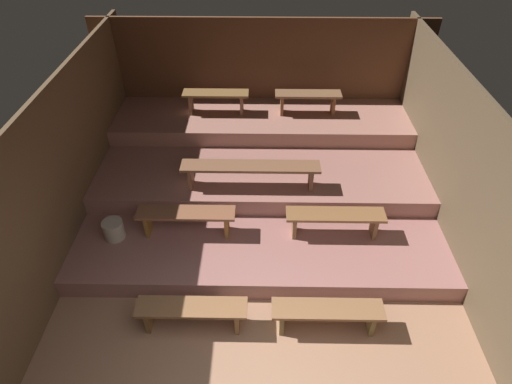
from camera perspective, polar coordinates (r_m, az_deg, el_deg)
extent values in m
cube|color=#9D7055|center=(6.35, 0.60, -5.30)|extent=(5.87, 6.09, 0.08)
cube|color=brown|center=(7.90, 0.82, 14.75)|extent=(5.87, 0.06, 2.25)
cube|color=brown|center=(6.15, -24.01, 3.15)|extent=(0.06, 6.09, 2.25)
cube|color=brown|center=(6.15, 25.39, 2.65)|extent=(0.06, 6.09, 2.25)
cube|color=#9B655F|center=(6.74, 0.66, -0.11)|extent=(5.07, 3.91, 0.27)
cube|color=#9F6A5F|center=(7.08, 0.71, 4.82)|extent=(5.07, 2.64, 0.27)
cube|color=#A67061|center=(7.53, 0.77, 9.52)|extent=(5.07, 1.26, 0.27)
cube|color=brown|center=(5.03, -8.73, -15.15)|extent=(1.28, 0.29, 0.04)
cube|color=brown|center=(5.29, -14.30, -15.99)|extent=(0.05, 0.23, 0.34)
cube|color=brown|center=(5.14, -2.55, -16.61)|extent=(0.05, 0.23, 0.34)
cube|color=brown|center=(5.03, 9.69, -15.35)|extent=(1.28, 0.29, 0.04)
cube|color=brown|center=(5.14, 3.47, -16.68)|extent=(0.05, 0.23, 0.34)
cube|color=brown|center=(5.29, 15.25, -16.30)|extent=(0.05, 0.23, 0.34)
cube|color=brown|center=(5.72, -9.48, -2.79)|extent=(1.32, 0.29, 0.04)
cube|color=brown|center=(5.97, -14.42, -4.04)|extent=(0.05, 0.23, 0.34)
cube|color=brown|center=(5.78, -3.98, -4.28)|extent=(0.05, 0.23, 0.34)
cube|color=brown|center=(5.72, 10.72, -3.00)|extent=(1.32, 0.29, 0.04)
cube|color=brown|center=(5.78, 5.19, -4.38)|extent=(0.05, 0.23, 0.34)
cube|color=brown|center=(5.96, 15.64, -4.35)|extent=(0.05, 0.23, 0.34)
cube|color=brown|center=(6.01, -0.75, 3.50)|extent=(1.99, 0.29, 0.04)
cube|color=brown|center=(6.21, -8.83, 2.10)|extent=(0.05, 0.23, 0.34)
cube|color=brown|center=(6.16, 7.42, 1.95)|extent=(0.05, 0.23, 0.34)
cube|color=brown|center=(7.39, -5.47, 13.13)|extent=(1.12, 0.29, 0.04)
cube|color=brown|center=(7.54, -8.78, 11.76)|extent=(0.05, 0.23, 0.34)
cube|color=brown|center=(7.45, -1.94, 11.84)|extent=(0.05, 0.23, 0.34)
cube|color=brown|center=(7.39, 7.08, 13.00)|extent=(1.12, 0.29, 0.04)
cube|color=brown|center=(7.45, 3.52, 11.78)|extent=(0.05, 0.23, 0.34)
cube|color=brown|center=(7.54, 10.36, 11.56)|extent=(0.05, 0.23, 0.34)
cylinder|color=#B2A899|center=(6.06, -18.68, -4.83)|extent=(0.28, 0.28, 0.27)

